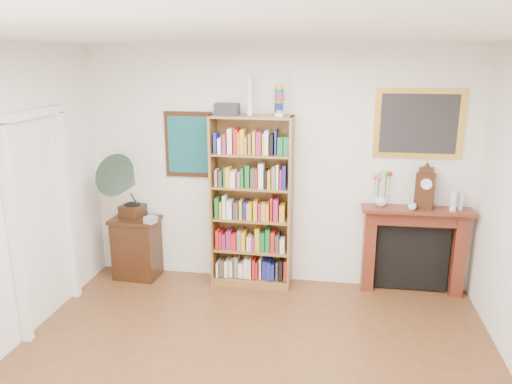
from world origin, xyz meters
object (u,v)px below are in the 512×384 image
flower_vase (381,200)px  bottle_left (454,200)px  teacup (412,207)px  bottle_right (461,201)px  gramophone (126,183)px  cd_stack (150,220)px  mantel_clock (425,189)px  side_cabinet (137,248)px  bookshelf (252,193)px  fireplace (413,243)px

flower_vase → bottle_left: bottle_left is taller
teacup → bottle_right: bearing=10.5°
gramophone → teacup: (3.27, 0.11, -0.17)m
cd_stack → bottle_left: (3.41, 0.18, 0.34)m
mantel_clock → bottle_left: 0.32m
bottle_right → side_cabinet: bearing=-178.4°
bottle_left → side_cabinet: bearing=-179.2°
side_cabinet → mantel_clock: size_ratio=1.63×
gramophone → cd_stack: (0.29, -0.04, -0.43)m
bookshelf → cd_stack: size_ratio=19.44×
bookshelf → teacup: (1.79, -0.03, -0.07)m
flower_vase → teacup: (0.33, -0.10, -0.04)m
gramophone → cd_stack: bearing=4.3°
side_cabinet → gramophone: (-0.04, -0.10, 0.85)m
fireplace → teacup: (-0.07, -0.12, 0.47)m
bookshelf → cd_stack: bookshelf is taller
bookshelf → bottle_right: size_ratio=11.66×
teacup → bottle_right: size_ratio=0.45×
side_cabinet → mantel_clock: 3.47m
teacup → gramophone: bearing=-178.1°
teacup → bottle_left: bearing=5.3°
bookshelf → bottle_left: (2.23, 0.01, 0.01)m
teacup → bottle_left: (0.43, 0.04, 0.08)m
flower_vase → cd_stack: bearing=-174.8°
gramophone → bookshelf: bearing=16.7°
side_cabinet → gramophone: size_ratio=0.92×
bookshelf → teacup: bearing=0.6°
gramophone → teacup: bearing=13.4°
bookshelf → mantel_clock: size_ratio=4.99×
side_cabinet → flower_vase: (2.90, 0.11, 0.72)m
bottle_right → mantel_clock: bearing=-177.7°
side_cabinet → bottle_right: (3.75, 0.11, 0.74)m
bottle_right → bookshelf: bearing=-178.3°
teacup → fireplace: bearing=61.4°
cd_stack → flower_vase: bearing=5.2°
flower_vase → side_cabinet: bearing=-177.9°
cd_stack → flower_vase: 2.68m
teacup → bottle_left: size_ratio=0.37×
fireplace → side_cabinet: bearing=-179.2°
teacup → bottle_left: bottle_left is taller
bookshelf → mantel_clock: 1.93m
gramophone → bottle_right: bearing=14.6°
mantel_clock → bottle_right: bearing=20.5°
fireplace → mantel_clock: mantel_clock is taller
fireplace → gramophone: size_ratio=1.47×
cd_stack → flower_vase: (2.65, 0.24, 0.30)m
cd_stack → teacup: 2.99m
gramophone → bottle_left: gramophone is taller
flower_vase → mantel_clock: bearing=-2.2°
gramophone → teacup: gramophone is taller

